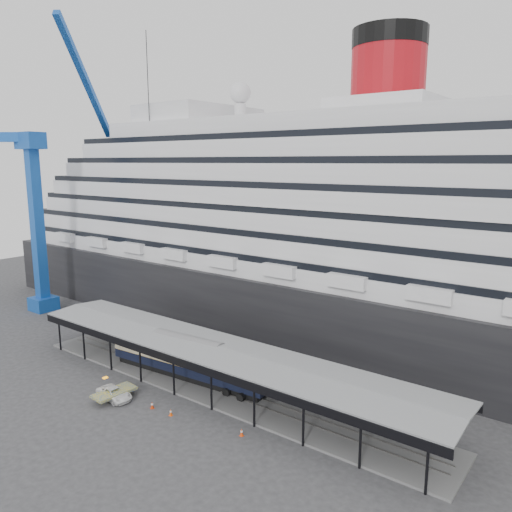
# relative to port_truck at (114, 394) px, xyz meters

# --- Properties ---
(ground) EXTENTS (200.00, 200.00, 0.00)m
(ground) POSITION_rel_port_truck_xyz_m (7.48, 3.90, -0.66)
(ground) COLOR #333335
(ground) RESTS_ON ground
(cruise_ship) EXTENTS (130.00, 30.00, 43.90)m
(cruise_ship) POSITION_rel_port_truck_xyz_m (7.53, 35.90, 17.69)
(cruise_ship) COLOR black
(cruise_ship) RESTS_ON ground
(platform_canopy) EXTENTS (56.00, 9.18, 5.30)m
(platform_canopy) POSITION_rel_port_truck_xyz_m (7.48, 8.90, 1.71)
(platform_canopy) COLOR slate
(platform_canopy) RESTS_ON ground
(crane_blue) EXTENTS (22.63, 19.19, 47.60)m
(crane_blue) POSITION_rel_port_truck_xyz_m (-37.63, 14.52, 19.30)
(crane_blue) COLOR #1750B1
(crane_blue) RESTS_ON ground
(port_truck) EXTENTS (4.87, 2.50, 1.31)m
(port_truck) POSITION_rel_port_truck_xyz_m (0.00, 0.00, 0.00)
(port_truck) COLOR white
(port_truck) RESTS_ON ground
(pullman_carriage) EXTENTS (22.81, 4.76, 22.23)m
(pullman_carriage) POSITION_rel_port_truck_xyz_m (2.84, 8.90, 2.04)
(pullman_carriage) COLOR black
(pullman_carriage) RESTS_ON ground
(traffic_cone_left) EXTENTS (0.51, 0.51, 0.78)m
(traffic_cone_left) POSITION_rel_port_truck_xyz_m (5.04, 1.10, -0.27)
(traffic_cone_left) COLOR red
(traffic_cone_left) RESTS_ON ground
(traffic_cone_mid) EXTENTS (0.44, 0.44, 0.73)m
(traffic_cone_mid) POSITION_rel_port_truck_xyz_m (7.80, 1.24, -0.29)
(traffic_cone_mid) COLOR #F7530D
(traffic_cone_mid) RESTS_ON ground
(traffic_cone_right) EXTENTS (0.42, 0.42, 0.75)m
(traffic_cone_right) POSITION_rel_port_truck_xyz_m (16.24, 2.66, -0.28)
(traffic_cone_right) COLOR #F6460D
(traffic_cone_right) RESTS_ON ground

